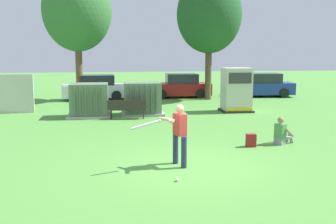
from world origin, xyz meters
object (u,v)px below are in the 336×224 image
at_px(generator_enclosure, 236,90).
at_px(batter, 178,132).
at_px(transformer_west, 89,101).
at_px(transformer_mid_west, 142,99).
at_px(park_bench, 127,108).
at_px(sports_ball, 177,180).
at_px(parked_car_leftmost, 96,88).
at_px(backpack, 251,140).
at_px(parked_car_left_of_center, 180,86).
at_px(seated_spectator, 282,133).
at_px(parked_car_right_of_center, 263,86).

bearing_deg(generator_enclosure, batter, -116.09).
distance_m(transformer_west, batter, 9.23).
bearing_deg(generator_enclosure, transformer_west, -175.08).
bearing_deg(transformer_west, transformer_mid_west, 7.01).
distance_m(transformer_west, park_bench, 2.03).
xyz_separation_m(transformer_west, park_bench, (1.80, -0.92, -0.25)).
xyz_separation_m(sports_ball, parked_car_leftmost, (-2.75, 16.82, 0.71)).
xyz_separation_m(backpack, parked_car_left_of_center, (-0.11, 14.09, 0.54)).
bearing_deg(seated_spectator, parked_car_leftmost, 117.50).
bearing_deg(sports_ball, backpack, 46.70).
height_order(generator_enclosure, parked_car_leftmost, generator_enclosure).
relative_size(backpack, parked_car_left_of_center, 0.10).
distance_m(backpack, parked_car_right_of_center, 14.97).
bearing_deg(transformer_west, parked_car_right_of_center, 31.32).
xyz_separation_m(transformer_mid_west, backpack, (3.16, -7.19, -0.57)).
bearing_deg(backpack, batter, -146.25).
xyz_separation_m(sports_ball, backpack, (3.02, 3.20, 0.17)).
relative_size(park_bench, parked_car_right_of_center, 0.42).
xyz_separation_m(transformer_west, parked_car_left_of_center, (5.65, 7.22, -0.04)).
relative_size(transformer_west, parked_car_leftmost, 0.49).
height_order(transformer_west, generator_enclosure, generator_enclosure).
distance_m(batter, parked_car_left_of_center, 16.17).
bearing_deg(parked_car_leftmost, backpack, -67.04).
relative_size(transformer_west, sports_ball, 23.33).
bearing_deg(parked_car_leftmost, parked_car_left_of_center, 4.79).
bearing_deg(batter, transformer_west, 108.84).
xyz_separation_m(transformer_mid_west, parked_car_right_of_center, (8.84, 6.65, -0.04)).
relative_size(batter, seated_spectator, 1.81).
bearing_deg(seated_spectator, batter, -152.20).
xyz_separation_m(generator_enclosure, batter, (-4.60, -9.39, -0.16)).
bearing_deg(seated_spectator, parked_car_left_of_center, 95.40).
xyz_separation_m(park_bench, parked_car_right_of_center, (9.65, 7.89, 0.22)).
relative_size(parked_car_leftmost, parked_car_right_of_center, 0.99).
height_order(sports_ball, parked_car_leftmost, parked_car_leftmost).
xyz_separation_m(batter, parked_car_right_of_center, (8.47, 15.70, -0.22)).
distance_m(generator_enclosure, sports_ball, 11.81).
height_order(generator_enclosure, park_bench, generator_enclosure).
distance_m(parked_car_leftmost, parked_car_left_of_center, 5.67).
bearing_deg(parked_car_right_of_center, backpack, -112.33).
bearing_deg(park_bench, sports_ball, -84.07).
distance_m(transformer_mid_west, backpack, 7.88).
height_order(generator_enclosure, backpack, generator_enclosure).
relative_size(seated_spectator, parked_car_left_of_center, 0.23).
distance_m(batter, parked_car_right_of_center, 17.84).
distance_m(park_bench, parked_car_left_of_center, 9.01).
height_order(transformer_west, parked_car_leftmost, same).
height_order(sports_ball, seated_spectator, seated_spectator).
height_order(batter, parked_car_left_of_center, batter).
bearing_deg(sports_ball, transformer_mid_west, 90.79).
height_order(batter, parked_car_leftmost, batter).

